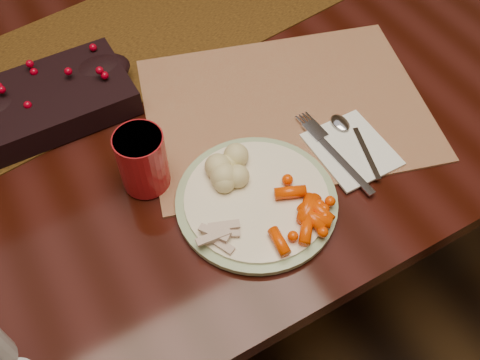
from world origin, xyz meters
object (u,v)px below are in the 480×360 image
centerpiece (34,103)px  napkin (352,149)px  placemat_main (286,108)px  mashed_potatoes (227,165)px  red_cup (142,160)px  dining_table (194,195)px  dinner_plate (256,200)px  baby_carrots (289,211)px  turkey_shreds (221,236)px

centerpiece → napkin: 0.55m
placemat_main → mashed_potatoes: size_ratio=5.79×
placemat_main → napkin: (0.04, -0.14, 0.00)m
centerpiece → red_cup: red_cup is taller
dining_table → dinner_plate: size_ratio=7.10×
mashed_potatoes → napkin: (0.21, -0.05, -0.04)m
napkin → placemat_main: bearing=107.5°
dinner_plate → placemat_main: bearing=45.1°
napkin → red_cup: (-0.32, 0.11, 0.05)m
baby_carrots → dining_table: bearing=91.8°
baby_carrots → napkin: 0.18m
baby_carrots → red_cup: 0.24m
napkin → red_cup: size_ratio=1.32×
dining_table → red_cup: bearing=-128.7°
baby_carrots → red_cup: (-0.16, 0.18, 0.03)m
dinner_plate → red_cup: bearing=136.8°
dining_table → turkey_shreds: 0.54m
napkin → red_cup: bearing=161.4°
placemat_main → dinner_plate: 0.21m
baby_carrots → turkey_shreds: bearing=172.5°
turkey_shreds → red_cup: 0.17m
centerpiece → placemat_main: 0.44m
napkin → dinner_plate: bearing=-176.1°
placemat_main → baby_carrots: size_ratio=4.44×
placemat_main → dining_table: bearing=147.6°
placemat_main → napkin: size_ratio=3.58×
napkin → red_cup: 0.35m
baby_carrots → turkey_shreds: (-0.11, 0.01, -0.00)m
napkin → baby_carrots: bearing=-158.7°
dinner_plate → baby_carrots: size_ratio=2.27×
dining_table → napkin: napkin is taller
mashed_potatoes → napkin: bearing=-13.3°
turkey_shreds → red_cup: bearing=106.8°
placemat_main → dinner_plate: (-0.15, -0.15, 0.01)m
placemat_main → napkin: napkin is taller
napkin → centerpiece: bearing=142.6°
dining_table → centerpiece: 0.49m
baby_carrots → mashed_potatoes: mashed_potatoes is taller
dining_table → turkey_shreds: turkey_shreds is taller
dinner_plate → turkey_shreds: turkey_shreds is taller
turkey_shreds → napkin: size_ratio=0.51×
baby_carrots → napkin: (0.17, 0.06, -0.02)m
centerpiece → turkey_shreds: size_ratio=4.68×
mashed_potatoes → red_cup: red_cup is taller
baby_carrots → mashed_potatoes: size_ratio=1.30×
dining_table → placemat_main: size_ratio=3.63×
dinner_plate → red_cup: size_ratio=2.42×
dining_table → turkey_shreds: (-0.10, -0.34, 0.40)m
centerpiece → red_cup: 0.25m
placemat_main → turkey_shreds: 0.30m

